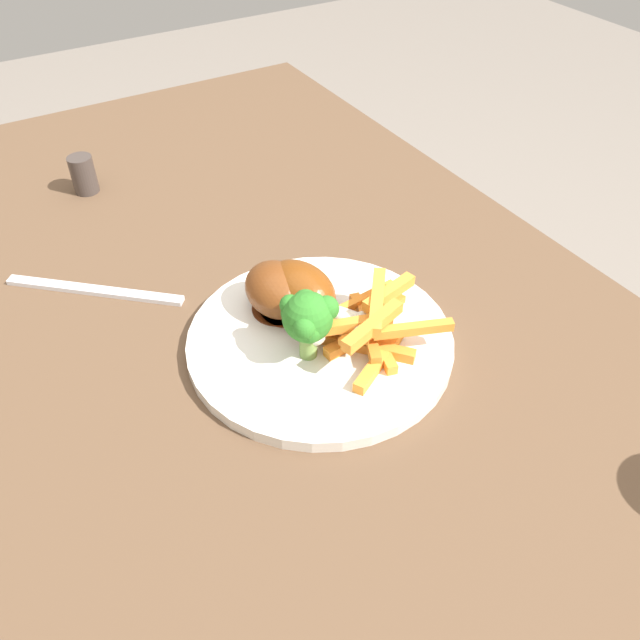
{
  "coord_description": "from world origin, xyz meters",
  "views": [
    {
      "loc": [
        0.42,
        -0.21,
        1.14
      ],
      "look_at": [
        0.04,
        0.01,
        0.75
      ],
      "focal_mm": 36.7,
      "sensor_mm": 36.0,
      "label": 1
    }
  ],
  "objects_px": {
    "fork": "(94,290)",
    "dining_table": "(288,400)",
    "dinner_plate": "(320,341)",
    "carrot_fries_pile": "(371,326)",
    "pepper_shaker": "(83,174)",
    "broccoli_floret_front": "(307,317)",
    "chicken_drumstick_extra": "(279,292)",
    "chicken_drumstick_near": "(305,294)",
    "chicken_drumstick_far": "(291,294)"
  },
  "relations": [
    {
      "from": "dinner_plate",
      "to": "broccoli_floret_front",
      "type": "xyz_separation_m",
      "value": [
        0.01,
        -0.02,
        0.05
      ]
    },
    {
      "from": "dinner_plate",
      "to": "chicken_drumstick_near",
      "type": "relative_size",
      "value": 1.95
    },
    {
      "from": "dinner_plate",
      "to": "pepper_shaker",
      "type": "height_order",
      "value": "pepper_shaker"
    },
    {
      "from": "carrot_fries_pile",
      "to": "chicken_drumstick_extra",
      "type": "bearing_deg",
      "value": -148.52
    },
    {
      "from": "carrot_fries_pile",
      "to": "fork",
      "type": "distance_m",
      "value": 0.29
    },
    {
      "from": "broccoli_floret_front",
      "to": "chicken_drumstick_near",
      "type": "distance_m",
      "value": 0.06
    },
    {
      "from": "chicken_drumstick_extra",
      "to": "fork",
      "type": "height_order",
      "value": "chicken_drumstick_extra"
    },
    {
      "from": "broccoli_floret_front",
      "to": "pepper_shaker",
      "type": "xyz_separation_m",
      "value": [
        -0.4,
        -0.09,
        -0.03
      ]
    },
    {
      "from": "dining_table",
      "to": "fork",
      "type": "relative_size",
      "value": 6.32
    },
    {
      "from": "pepper_shaker",
      "to": "broccoli_floret_front",
      "type": "bearing_deg",
      "value": 12.12
    },
    {
      "from": "dining_table",
      "to": "pepper_shaker",
      "type": "height_order",
      "value": "pepper_shaker"
    },
    {
      "from": "broccoli_floret_front",
      "to": "carrot_fries_pile",
      "type": "relative_size",
      "value": 0.61
    },
    {
      "from": "dining_table",
      "to": "dinner_plate",
      "type": "height_order",
      "value": "dinner_plate"
    },
    {
      "from": "broccoli_floret_front",
      "to": "fork",
      "type": "distance_m",
      "value": 0.25
    },
    {
      "from": "chicken_drumstick_far",
      "to": "chicken_drumstick_near",
      "type": "bearing_deg",
      "value": 45.1
    },
    {
      "from": "carrot_fries_pile",
      "to": "pepper_shaker",
      "type": "height_order",
      "value": "carrot_fries_pile"
    },
    {
      "from": "chicken_drumstick_far",
      "to": "pepper_shaker",
      "type": "height_order",
      "value": "chicken_drumstick_far"
    },
    {
      "from": "broccoli_floret_front",
      "to": "chicken_drumstick_far",
      "type": "bearing_deg",
      "value": 165.51
    },
    {
      "from": "chicken_drumstick_near",
      "to": "fork",
      "type": "relative_size",
      "value": 0.67
    },
    {
      "from": "chicken_drumstick_far",
      "to": "chicken_drumstick_extra",
      "type": "bearing_deg",
      "value": -128.68
    },
    {
      "from": "chicken_drumstick_extra",
      "to": "pepper_shaker",
      "type": "bearing_deg",
      "value": -164.6
    },
    {
      "from": "broccoli_floret_front",
      "to": "fork",
      "type": "height_order",
      "value": "broccoli_floret_front"
    },
    {
      "from": "dining_table",
      "to": "chicken_drumstick_far",
      "type": "height_order",
      "value": "chicken_drumstick_far"
    },
    {
      "from": "dining_table",
      "to": "carrot_fries_pile",
      "type": "relative_size",
      "value": 10.89
    },
    {
      "from": "carrot_fries_pile",
      "to": "fork",
      "type": "height_order",
      "value": "carrot_fries_pile"
    },
    {
      "from": "dining_table",
      "to": "carrot_fries_pile",
      "type": "bearing_deg",
      "value": 34.38
    },
    {
      "from": "broccoli_floret_front",
      "to": "chicken_drumstick_extra",
      "type": "relative_size",
      "value": 0.57
    },
    {
      "from": "broccoli_floret_front",
      "to": "carrot_fries_pile",
      "type": "bearing_deg",
      "value": 73.71
    },
    {
      "from": "chicken_drumstick_far",
      "to": "fork",
      "type": "relative_size",
      "value": 0.65
    },
    {
      "from": "broccoli_floret_front",
      "to": "carrot_fries_pile",
      "type": "xyz_separation_m",
      "value": [
        0.02,
        0.06,
        -0.02
      ]
    },
    {
      "from": "dinner_plate",
      "to": "carrot_fries_pile",
      "type": "bearing_deg",
      "value": 48.67
    },
    {
      "from": "dining_table",
      "to": "chicken_drumstick_near",
      "type": "bearing_deg",
      "value": 66.09
    },
    {
      "from": "chicken_drumstick_extra",
      "to": "pepper_shaker",
      "type": "distance_m",
      "value": 0.35
    },
    {
      "from": "carrot_fries_pile",
      "to": "chicken_drumstick_extra",
      "type": "xyz_separation_m",
      "value": [
        -0.08,
        -0.05,
        0.0
      ]
    },
    {
      "from": "chicken_drumstick_far",
      "to": "carrot_fries_pile",
      "type": "bearing_deg",
      "value": 29.03
    },
    {
      "from": "carrot_fries_pile",
      "to": "chicken_drumstick_near",
      "type": "height_order",
      "value": "chicken_drumstick_near"
    },
    {
      "from": "dinner_plate",
      "to": "broccoli_floret_front",
      "type": "distance_m",
      "value": 0.06
    },
    {
      "from": "broccoli_floret_front",
      "to": "chicken_drumstick_extra",
      "type": "height_order",
      "value": "broccoli_floret_front"
    },
    {
      "from": "broccoli_floret_front",
      "to": "chicken_drumstick_far",
      "type": "distance_m",
      "value": 0.06
    },
    {
      "from": "broccoli_floret_front",
      "to": "fork",
      "type": "xyz_separation_m",
      "value": [
        -0.2,
        -0.14,
        -0.05
      ]
    },
    {
      "from": "dining_table",
      "to": "broccoli_floret_front",
      "type": "height_order",
      "value": "broccoli_floret_front"
    },
    {
      "from": "chicken_drumstick_extra",
      "to": "broccoli_floret_front",
      "type": "bearing_deg",
      "value": -5.85
    },
    {
      "from": "dining_table",
      "to": "chicken_drumstick_near",
      "type": "distance_m",
      "value": 0.15
    },
    {
      "from": "chicken_drumstick_near",
      "to": "fork",
      "type": "xyz_separation_m",
      "value": [
        -0.15,
        -0.16,
        -0.03
      ]
    },
    {
      "from": "fork",
      "to": "dining_table",
      "type": "bearing_deg",
      "value": -3.66
    },
    {
      "from": "chicken_drumstick_near",
      "to": "chicken_drumstick_extra",
      "type": "relative_size",
      "value": 1.08
    },
    {
      "from": "broccoli_floret_front",
      "to": "chicken_drumstick_far",
      "type": "xyz_separation_m",
      "value": [
        -0.06,
        0.01,
        -0.02
      ]
    },
    {
      "from": "dinner_plate",
      "to": "pepper_shaker",
      "type": "bearing_deg",
      "value": -164.49
    },
    {
      "from": "chicken_drumstick_far",
      "to": "broccoli_floret_front",
      "type": "bearing_deg",
      "value": -14.49
    },
    {
      "from": "dining_table",
      "to": "chicken_drumstick_near",
      "type": "height_order",
      "value": "chicken_drumstick_near"
    }
  ]
}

